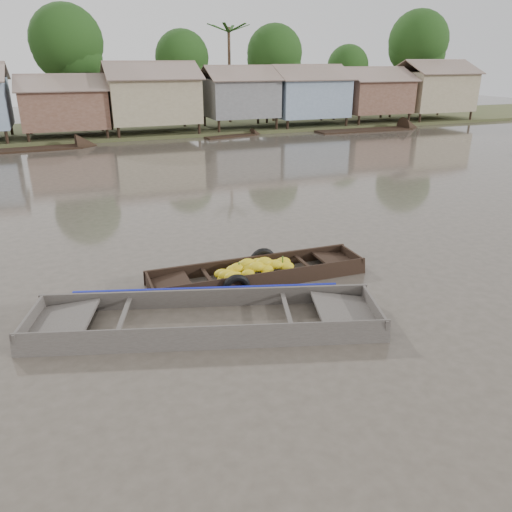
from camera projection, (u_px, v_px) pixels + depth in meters
name	position (u px, v px, depth m)	size (l,w,h in m)	color
ground	(270.00, 300.00, 12.29)	(120.00, 120.00, 0.00)	#463F35
riverbank	(153.00, 92.00, 39.82)	(120.00, 12.47, 10.22)	#384723
banana_boat	(255.00, 273.00, 13.38)	(5.89, 1.60, 0.84)	black
viewer_boat	(207.00, 323.00, 11.08)	(7.94, 4.13, 0.62)	#413B37
distant_boats	(223.00, 144.00, 35.06)	(45.91, 15.80, 0.35)	black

